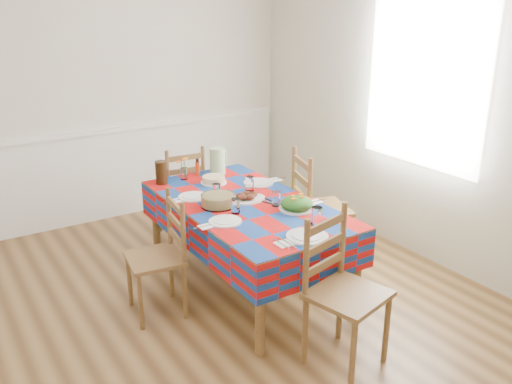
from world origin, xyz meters
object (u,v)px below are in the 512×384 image
Objects in this scene: dining_table at (246,212)px; tea_pitcher at (161,172)px; chair_left at (160,257)px; chair_right at (317,209)px; green_pitcher at (218,161)px; meat_platter at (247,197)px; chair_near at (342,292)px; chair_far at (182,192)px.

tea_pitcher is at bearing 115.06° from dining_table.
chair_right is at bearing 98.61° from chair_left.
dining_table is at bearing 98.28° from chair_left.
chair_right is (0.53, -0.71, -0.32)m from green_pitcher.
meat_platter is 0.31× the size of chair_near.
tea_pitcher is at bearing 72.64° from chair_right.
chair_far is (-0.04, 1.07, -0.27)m from meat_platter.
chair_right is at bearing 43.83° from chair_near.
chair_right reaches higher than meat_platter.
chair_left is (-0.69, 1.10, -0.04)m from chair_near.
green_pitcher is 1.87m from chair_near.
chair_left reaches higher than meat_platter.
green_pitcher is at bearing 76.93° from dining_table.
chair_far is at bearing 90.20° from dining_table.
chair_near is at bearing 39.98° from chair_left.
tea_pitcher is 1.90m from chair_near.
green_pitcher reaches higher than dining_table.
chair_right is at bearing 1.11° from dining_table.
chair_far is 1.31m from chair_left.
green_pitcher reaches higher than chair_left.
chair_far is (0.34, 0.37, -0.35)m from tea_pitcher.
meat_platter is at bearing 47.72° from dining_table.
tea_pitcher is (-0.35, 0.74, 0.17)m from dining_table.
green_pitcher reaches higher than chair_far.
dining_table is at bearing 95.77° from chair_far.
meat_platter is (0.03, 0.03, 0.10)m from dining_table.
chair_far is at bearing 76.02° from chair_near.
green_pitcher is (0.17, 0.73, 0.19)m from dining_table.
green_pitcher is 0.26× the size of chair_far.
chair_near is at bearing -79.68° from tea_pitcher.
dining_table is at bearing 75.64° from chair_near.
dining_table is 0.71m from chair_right.
chair_near is 1.09× the size of chair_far.
tea_pitcher is 0.22× the size of chair_far.
tea_pitcher is 0.90m from chair_left.
chair_near is 1.32m from chair_right.
chair_left is at bearing -179.55° from dining_table.
chair_right is at bearing -1.80° from meat_platter.
chair_near is at bearing -92.11° from meat_platter.
green_pitcher is 0.52m from tea_pitcher.
green_pitcher is at bearing -1.60° from tea_pitcher.
meat_platter is 1.16m from chair_near.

